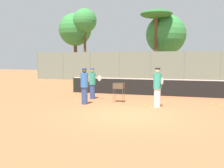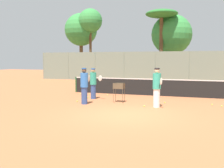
{
  "view_description": "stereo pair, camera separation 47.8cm",
  "coord_description": "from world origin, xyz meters",
  "px_view_note": "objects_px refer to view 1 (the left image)",
  "views": [
    {
      "loc": [
        2.53,
        -10.34,
        2.28
      ],
      "look_at": [
        -1.53,
        2.7,
        1.0
      ],
      "focal_mm": 42.0,
      "sensor_mm": 36.0,
      "label": 1
    },
    {
      "loc": [
        2.98,
        -10.19,
        2.28
      ],
      "look_at": [
        -1.53,
        2.7,
        1.0
      ],
      "focal_mm": 42.0,
      "sensor_mm": 36.0,
      "label": 2
    }
  ],
  "objects_px": {
    "player_yellow_shirt": "(92,83)",
    "ball_cart": "(119,87)",
    "player_white_outfit": "(84,86)",
    "tennis_net": "(151,87)",
    "player_red_cap": "(157,87)",
    "parked_car": "(141,73)"
  },
  "relations": [
    {
      "from": "player_yellow_shirt",
      "to": "parked_car",
      "type": "bearing_deg",
      "value": 112.05
    },
    {
      "from": "player_yellow_shirt",
      "to": "ball_cart",
      "type": "relative_size",
      "value": 1.71
    },
    {
      "from": "player_red_cap",
      "to": "ball_cart",
      "type": "xyz_separation_m",
      "value": [
        -2.15,
        0.81,
        -0.18
      ]
    },
    {
      "from": "player_red_cap",
      "to": "ball_cart",
      "type": "relative_size",
      "value": 1.82
    },
    {
      "from": "player_red_cap",
      "to": "player_yellow_shirt",
      "type": "relative_size",
      "value": 1.06
    },
    {
      "from": "tennis_net",
      "to": "player_red_cap",
      "type": "distance_m",
      "value": 4.12
    },
    {
      "from": "player_white_outfit",
      "to": "ball_cart",
      "type": "bearing_deg",
      "value": -52.2
    },
    {
      "from": "player_yellow_shirt",
      "to": "player_red_cap",
      "type": "bearing_deg",
      "value": 0.17
    },
    {
      "from": "parked_car",
      "to": "player_white_outfit",
      "type": "bearing_deg",
      "value": -88.23
    },
    {
      "from": "ball_cart",
      "to": "parked_car",
      "type": "bearing_deg",
      "value": 96.95
    },
    {
      "from": "parked_car",
      "to": "player_red_cap",
      "type": "bearing_deg",
      "value": -76.63
    },
    {
      "from": "player_red_cap",
      "to": "parked_car",
      "type": "xyz_separation_m",
      "value": [
        -4.21,
        17.7,
        -0.31
      ]
    },
    {
      "from": "ball_cart",
      "to": "parked_car",
      "type": "xyz_separation_m",
      "value": [
        -2.06,
        16.89,
        -0.14
      ]
    },
    {
      "from": "tennis_net",
      "to": "parked_car",
      "type": "xyz_separation_m",
      "value": [
        -3.3,
        13.71,
        0.1
      ]
    },
    {
      "from": "player_red_cap",
      "to": "player_yellow_shirt",
      "type": "height_order",
      "value": "player_red_cap"
    },
    {
      "from": "player_white_outfit",
      "to": "parked_car",
      "type": "relative_size",
      "value": 0.44
    },
    {
      "from": "player_yellow_shirt",
      "to": "parked_car",
      "type": "xyz_separation_m",
      "value": [
        -0.27,
        16.2,
        -0.26
      ]
    },
    {
      "from": "player_red_cap",
      "to": "player_yellow_shirt",
      "type": "bearing_deg",
      "value": -140.11
    },
    {
      "from": "tennis_net",
      "to": "player_red_cap",
      "type": "height_order",
      "value": "player_red_cap"
    },
    {
      "from": "tennis_net",
      "to": "player_red_cap",
      "type": "relative_size",
      "value": 5.82
    },
    {
      "from": "tennis_net",
      "to": "ball_cart",
      "type": "bearing_deg",
      "value": -111.35
    },
    {
      "from": "player_white_outfit",
      "to": "player_yellow_shirt",
      "type": "relative_size",
      "value": 1.05
    }
  ]
}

